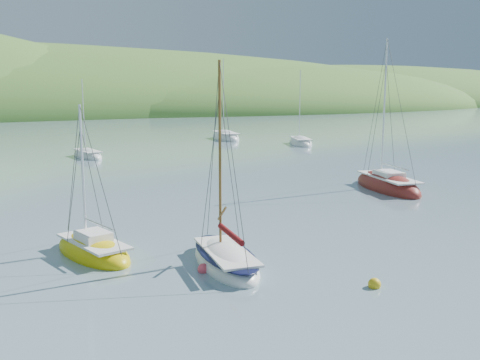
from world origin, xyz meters
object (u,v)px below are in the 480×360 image
distant_sloop_b (226,138)px  sloop_red (387,186)px  daysailer_white (226,260)px  sailboat_yellow (93,251)px  distant_sloop_d (300,143)px  distant_sloop_a (88,156)px

distant_sloop_b → sloop_red: bearing=-89.4°
sloop_red → daysailer_white: bearing=-136.9°
sailboat_yellow → distant_sloop_b: (31.85, 47.25, 0.03)m
sloop_red → distant_sloop_d: size_ratio=1.11×
distant_sloop_b → sailboat_yellow: bearing=-111.8°
distant_sloop_d → sailboat_yellow: bearing=-112.2°
distant_sloop_a → distant_sloop_b: size_ratio=0.71×
daysailer_white → sloop_red: 20.99m
sloop_red → distant_sloop_a: 33.67m
distant_sloop_b → daysailer_white: bearing=-105.8°
daysailer_white → sailboat_yellow: 6.17m
sloop_red → distant_sloop_d: (13.77, 30.04, -0.04)m
sailboat_yellow → distant_sloop_b: bearing=44.5°
sloop_red → sailboat_yellow: (-23.25, -5.32, -0.05)m
daysailer_white → distant_sloop_a: bearing=95.0°
distant_sloop_d → sloop_red: bearing=-90.5°
sailboat_yellow → distant_sloop_a: size_ratio=0.80×
sailboat_yellow → distant_sloop_d: 51.19m
daysailer_white → distant_sloop_a: (3.94, 39.75, -0.05)m
daysailer_white → sloop_red: size_ratio=0.76×
sailboat_yellow → distant_sloop_a: (8.48, 35.57, -0.01)m
sloop_red → distant_sloop_d: 33.05m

